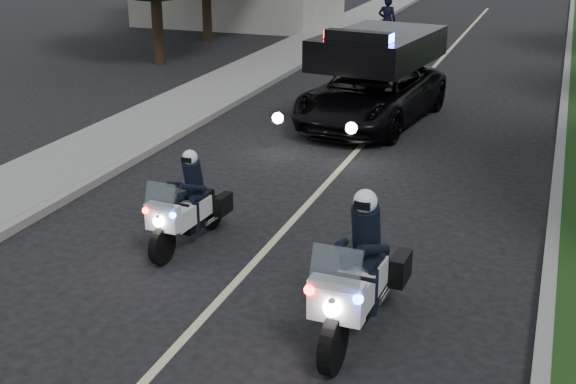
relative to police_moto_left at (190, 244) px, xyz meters
name	(u,v)px	position (x,y,z in m)	size (l,w,h in m)	color
ground	(152,374)	(1.19, -3.31, 0.00)	(120.00, 120.00, 0.00)	black
curb_right	(560,152)	(5.29, 6.69, 0.07)	(0.20, 60.00, 0.15)	gray
curb_left	(206,118)	(-2.91, 6.69, 0.07)	(0.20, 60.00, 0.15)	gray
sidewalk_left	(166,114)	(-4.01, 6.69, 0.08)	(2.00, 60.00, 0.16)	gray
lane_marking	(370,137)	(1.19, 6.69, 0.00)	(0.12, 50.00, 0.01)	#BFB78C
police_moto_left	(190,244)	(0.00, 0.00, 0.00)	(0.62, 1.76, 1.50)	silver
police_moto_right	(357,332)	(3.12, -1.66, 0.00)	(0.75, 2.15, 1.82)	silver
police_suv	(371,123)	(0.91, 7.89, 0.00)	(2.38, 5.14, 2.50)	black
bicycle	(386,51)	(-0.95, 17.61, 0.00)	(0.57, 1.63, 0.85)	black
cyclist	(386,51)	(-0.95, 17.61, 0.00)	(0.63, 0.42, 1.75)	black
tree_left_near	(160,64)	(-7.51, 12.73, 0.00)	(5.65, 5.65, 9.41)	#1B3812
tree_left_far	(208,41)	(-8.02, 17.53, 0.00)	(5.89, 5.89, 9.81)	black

